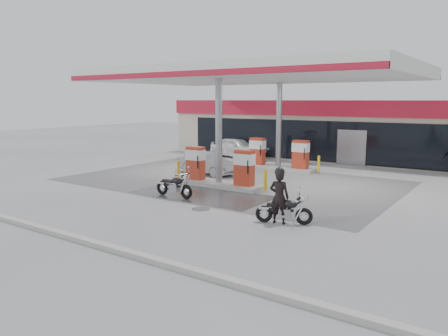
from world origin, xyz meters
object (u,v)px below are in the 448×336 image
object	(u,v)px
main_motorcycle	(285,211)
biker_main	(279,197)
parked_motorcycle	(175,186)
pump_island_near	(219,171)
hatchback_silver	(207,163)
attendant	(265,150)
pump_island_far	(278,157)
parked_car_left	(204,142)
sedan_white	(236,147)

from	to	relation	value
main_motorcycle	biker_main	size ratio (longest dim) A/B	1.03
parked_motorcycle	pump_island_near	bearing A→B (deg)	89.72
biker_main	hatchback_silver	distance (m)	10.06
pump_island_near	attendant	distance (m)	8.39
pump_island_far	parked_car_left	bearing A→B (deg)	149.04
pump_island_near	main_motorcycle	bearing A→B (deg)	-36.13
pump_island_far	attendant	xyz separation A→B (m)	(-2.10, 2.13, 0.07)
parked_motorcycle	attendant	xyz separation A→B (m)	(-1.95, 11.12, 0.33)
parked_motorcycle	attendant	size ratio (longest dim) A/B	1.28
biker_main	sedan_white	xyz separation A→B (m)	(-10.25, 13.25, -0.18)
biker_main	parked_motorcycle	world-z (taller)	biker_main
parked_motorcycle	attendant	distance (m)	11.30
main_motorcycle	biker_main	distance (m)	0.49
main_motorcycle	biker_main	world-z (taller)	biker_main
parked_motorcycle	pump_island_far	bearing A→B (deg)	91.65
pump_island_near	parked_car_left	world-z (taller)	pump_island_near
pump_island_near	sedan_white	xyz separation A→B (m)	(-4.98, 9.20, -0.01)
pump_island_far	sedan_white	world-z (taller)	pump_island_far
hatchback_silver	parked_motorcycle	bearing A→B (deg)	-149.95
attendant	hatchback_silver	bearing A→B (deg)	-165.93
biker_main	hatchback_silver	world-z (taller)	biker_main
main_motorcycle	parked_motorcycle	bearing A→B (deg)	149.80
biker_main	sedan_white	size ratio (longest dim) A/B	0.43
parked_car_left	biker_main	bearing A→B (deg)	-143.90
parked_car_left	parked_motorcycle	bearing A→B (deg)	-154.19
pump_island_near	hatchback_silver	xyz separation A→B (m)	(-2.46, 2.37, -0.12)
biker_main	pump_island_far	bearing A→B (deg)	-74.72
biker_main	attendant	distance (m)	14.24
pump_island_near	sedan_white	world-z (taller)	pump_island_near
biker_main	hatchback_silver	bearing A→B (deg)	-52.14
parked_motorcycle	attendant	world-z (taller)	attendant
pump_island_near	parked_car_left	size ratio (longest dim) A/B	1.31
parked_motorcycle	main_motorcycle	bearing A→B (deg)	-7.34
pump_island_far	parked_car_left	size ratio (longest dim) A/B	1.31
biker_main	parked_motorcycle	xyz separation A→B (m)	(-5.43, 1.05, -0.43)
pump_island_near	parked_motorcycle	world-z (taller)	pump_island_near
pump_island_far	sedan_white	size ratio (longest dim) A/B	1.26
pump_island_near	attendant	bearing A→B (deg)	104.47
pump_island_near	biker_main	bearing A→B (deg)	-37.52
parked_motorcycle	biker_main	bearing A→B (deg)	-8.38
parked_motorcycle	hatchback_silver	world-z (taller)	hatchback_silver
attendant	parked_car_left	size ratio (longest dim) A/B	0.40
biker_main	parked_motorcycle	bearing A→B (deg)	-23.40
parked_motorcycle	sedan_white	world-z (taller)	sedan_white
main_motorcycle	attendant	size ratio (longest dim) A/B	1.16
sedan_white	attendant	size ratio (longest dim) A/B	2.62
main_motorcycle	hatchback_silver	world-z (taller)	hatchback_silver
pump_island_near	parked_car_left	bearing A→B (deg)	129.81
main_motorcycle	sedan_white	distance (m)	16.81
pump_island_near	main_motorcycle	size ratio (longest dim) A/B	2.84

